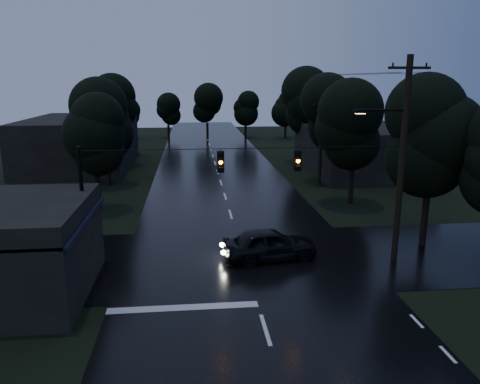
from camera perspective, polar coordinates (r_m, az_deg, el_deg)
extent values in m
cube|color=black|center=(41.22, -2.34, 1.11)|extent=(12.00, 120.00, 0.02)
cube|color=black|center=(24.02, 0.48, -8.14)|extent=(60.00, 9.00, 0.02)
cube|color=black|center=(21.35, -26.28, -3.32)|extent=(6.00, 7.00, 0.12)
cube|color=black|center=(20.49, -18.38, -3.25)|extent=(0.30, 7.00, 0.15)
cylinder|color=black|center=(18.38, -20.56, -11.04)|extent=(0.10, 0.10, 3.00)
cylinder|color=black|center=(23.83, -17.06, -5.10)|extent=(0.10, 0.10, 3.00)
cube|color=#FFB966|center=(19.33, -19.29, -6.52)|extent=(0.06, 1.60, 0.50)
cube|color=#FFB966|center=(21.82, -17.72, -4.11)|extent=(0.06, 1.20, 0.50)
cube|color=black|center=(47.63, 14.43, 5.07)|extent=(10.00, 14.00, 4.40)
cube|color=black|center=(51.86, -18.82, 5.77)|extent=(10.00, 16.00, 5.00)
cylinder|color=black|center=(23.74, 19.11, 3.40)|extent=(0.30, 0.30, 10.00)
cube|color=black|center=(23.43, 19.97, 14.05)|extent=(2.00, 0.12, 0.12)
cylinder|color=black|center=(23.02, 17.08, 9.54)|extent=(2.20, 0.10, 0.10)
cube|color=black|center=(22.62, 14.47, 9.51)|extent=(0.60, 0.25, 0.18)
cube|color=#FFB266|center=(22.62, 14.45, 9.26)|extent=(0.45, 0.18, 0.03)
cylinder|color=black|center=(40.01, 9.82, 6.00)|extent=(0.30, 0.30, 7.50)
cube|color=black|center=(39.73, 10.00, 10.50)|extent=(2.00, 0.12, 0.12)
cylinder|color=black|center=(22.53, -18.54, -2.29)|extent=(0.18, 0.18, 6.00)
cylinder|color=black|center=(21.54, 0.81, 5.34)|extent=(15.00, 0.03, 0.03)
cube|color=black|center=(21.53, -2.38, 3.70)|extent=(0.32, 0.25, 1.00)
sphere|color=orange|center=(21.38, -2.35, 3.64)|extent=(0.18, 0.18, 0.18)
cube|color=black|center=(22.05, 7.02, 3.85)|extent=(0.32, 0.25, 1.00)
sphere|color=orange|center=(21.90, 7.11, 3.78)|extent=(0.18, 0.18, 0.18)
cylinder|color=black|center=(27.38, 21.54, -3.27)|extent=(0.36, 0.36, 2.80)
sphere|color=black|center=(26.65, 22.18, 3.75)|extent=(4.48, 4.48, 4.48)
sphere|color=black|center=(26.50, 22.41, 6.30)|extent=(4.48, 4.48, 4.48)
sphere|color=black|center=(26.39, 22.64, 8.88)|extent=(4.48, 4.48, 4.48)
cylinder|color=black|center=(33.70, -16.90, -0.17)|extent=(0.36, 0.36, 2.45)
sphere|color=black|center=(33.15, -17.25, 4.83)|extent=(3.92, 3.92, 3.92)
sphere|color=black|center=(33.02, -17.38, 6.63)|extent=(3.92, 3.92, 3.92)
sphere|color=black|center=(32.92, -17.51, 8.45)|extent=(3.92, 3.92, 3.92)
cylinder|color=black|center=(41.49, -15.72, 2.54)|extent=(0.36, 0.36, 2.62)
sphere|color=black|center=(41.02, -16.00, 6.91)|extent=(4.20, 4.20, 4.20)
sphere|color=black|center=(40.92, -16.11, 8.47)|extent=(4.20, 4.20, 4.20)
sphere|color=black|center=(40.84, -16.21, 10.04)|extent=(4.20, 4.20, 4.20)
cylinder|color=black|center=(51.30, -14.58, 4.74)|extent=(0.36, 0.36, 2.80)
sphere|color=black|center=(50.92, -14.81, 8.52)|extent=(4.48, 4.48, 4.48)
sphere|color=black|center=(50.84, -14.89, 9.87)|extent=(4.48, 4.48, 4.48)
sphere|color=black|center=(50.78, -14.97, 11.22)|extent=(4.48, 4.48, 4.48)
cylinder|color=black|center=(35.00, 13.39, 0.70)|extent=(0.36, 0.36, 2.62)
sphere|color=black|center=(34.45, 13.68, 5.87)|extent=(4.20, 4.20, 4.20)
sphere|color=black|center=(34.33, 13.79, 7.73)|extent=(4.20, 4.20, 4.20)
sphere|color=black|center=(34.24, 13.89, 9.61)|extent=(4.20, 4.20, 4.20)
cylinder|color=black|center=(42.62, 10.65, 3.22)|extent=(0.36, 0.36, 2.80)
sphere|color=black|center=(42.16, 10.86, 7.77)|extent=(4.48, 4.48, 4.48)
sphere|color=black|center=(42.06, 10.93, 9.39)|extent=(4.48, 4.48, 4.48)
sphere|color=black|center=(41.99, 11.00, 11.03)|extent=(4.48, 4.48, 4.48)
cylinder|color=black|center=(52.28, 8.19, 5.29)|extent=(0.36, 0.36, 2.97)
sphere|color=black|center=(51.90, 8.33, 9.24)|extent=(4.76, 4.76, 4.76)
sphere|color=black|center=(51.82, 8.38, 10.65)|extent=(4.76, 4.76, 4.76)
sphere|color=black|center=(51.77, 8.43, 12.06)|extent=(4.76, 4.76, 4.76)
imported|color=black|center=(23.75, 3.66, -6.34)|extent=(4.98, 2.57, 1.62)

